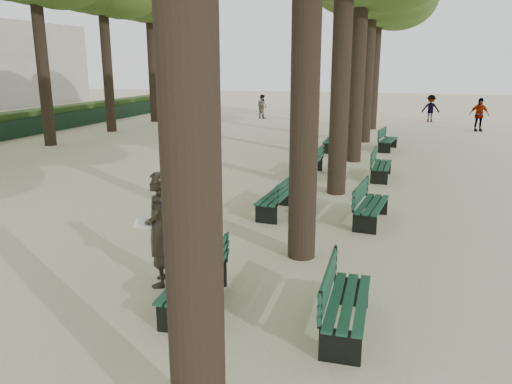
# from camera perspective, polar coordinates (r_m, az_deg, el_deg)

# --- Properties ---
(ground) EXTENTS (120.00, 120.00, 0.00)m
(ground) POSITION_cam_1_polar(r_m,az_deg,el_deg) (7.51, -11.26, -14.16)
(ground) COLOR beige
(ground) RESTS_ON ground
(bench_left_0) EXTENTS (0.66, 1.83, 0.92)m
(bench_left_0) POSITION_cam_1_polar(r_m,az_deg,el_deg) (7.67, -7.03, -11.08)
(bench_left_0) COLOR black
(bench_left_0) RESTS_ON ground
(bench_left_1) EXTENTS (0.67, 1.83, 0.92)m
(bench_left_1) POSITION_cam_1_polar(r_m,az_deg,el_deg) (12.13, 2.32, -1.30)
(bench_left_1) COLOR black
(bench_left_1) RESTS_ON ground
(bench_left_2) EXTENTS (0.62, 1.81, 0.92)m
(bench_left_2) POSITION_cam_1_polar(r_m,az_deg,el_deg) (16.47, 6.20, 2.84)
(bench_left_2) COLOR black
(bench_left_2) RESTS_ON ground
(bench_left_3) EXTENTS (0.58, 1.80, 0.92)m
(bench_left_3) POSITION_cam_1_polar(r_m,az_deg,el_deg) (21.32, 8.62, 5.40)
(bench_left_3) COLOR black
(bench_left_3) RESTS_ON ground
(bench_right_0) EXTENTS (0.60, 1.81, 0.92)m
(bench_right_0) POSITION_cam_1_polar(r_m,az_deg,el_deg) (7.08, 10.30, -13.48)
(bench_right_0) COLOR black
(bench_right_0) RESTS_ON ground
(bench_right_1) EXTENTS (0.76, 1.85, 0.92)m
(bench_right_1) POSITION_cam_1_polar(r_m,az_deg,el_deg) (11.74, 13.03, -2.21)
(bench_right_1) COLOR black
(bench_right_1) RESTS_ON ground
(bench_right_2) EXTENTS (0.62, 1.82, 0.92)m
(bench_right_2) POSITION_cam_1_polar(r_m,az_deg,el_deg) (16.36, 14.12, 2.41)
(bench_right_2) COLOR black
(bench_right_2) RESTS_ON ground
(bench_right_3) EXTENTS (0.81, 1.86, 0.92)m
(bench_right_3) POSITION_cam_1_polar(r_m,az_deg,el_deg) (21.93, 14.82, 5.34)
(bench_right_3) COLOR black
(bench_right_3) RESTS_ON ground
(man_with_map) EXTENTS (0.73, 0.84, 1.91)m
(man_with_map) POSITION_cam_1_polar(r_m,az_deg,el_deg) (8.27, -11.02, -4.19)
(man_with_map) COLOR black
(man_with_map) RESTS_ON ground
(pedestrian_c) EXTENTS (1.11, 0.61, 1.79)m
(pedestrian_c) POSITION_cam_1_polar(r_m,az_deg,el_deg) (29.84, 24.13, 8.08)
(pedestrian_c) COLOR #262628
(pedestrian_c) RESTS_ON ground
(pedestrian_a) EXTENTS (0.82, 0.67, 1.58)m
(pedestrian_a) POSITION_cam_1_polar(r_m,az_deg,el_deg) (33.83, 0.71, 9.75)
(pedestrian_a) COLOR #262628
(pedestrian_a) RESTS_ON ground
(pedestrian_b) EXTENTS (1.11, 0.42, 1.68)m
(pedestrian_b) POSITION_cam_1_polar(r_m,az_deg,el_deg) (33.60, 19.34, 9.00)
(pedestrian_b) COLOR #262628
(pedestrian_b) RESTS_ON ground
(pedestrian_d) EXTENTS (0.79, 0.41, 1.54)m
(pedestrian_d) POSITION_cam_1_polar(r_m,az_deg,el_deg) (36.53, 4.41, 10.02)
(pedestrian_d) COLOR #262628
(pedestrian_d) RESTS_ON ground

